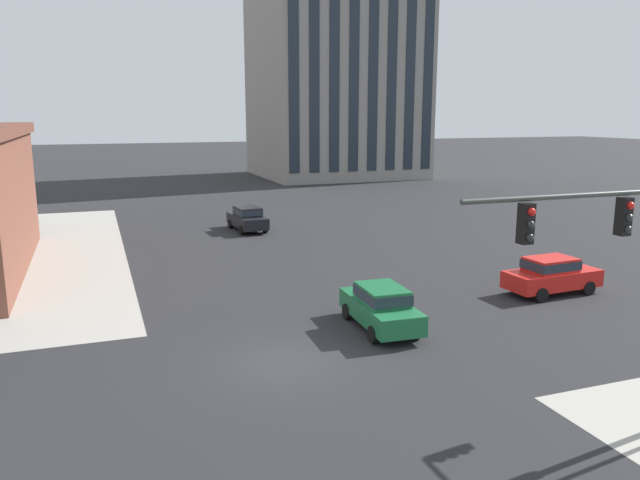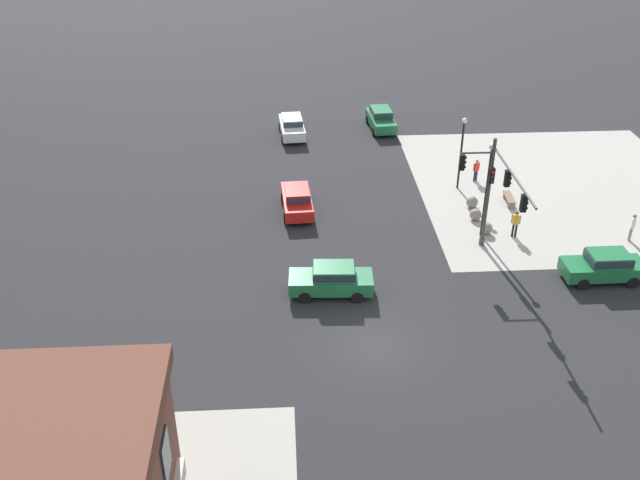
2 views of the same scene
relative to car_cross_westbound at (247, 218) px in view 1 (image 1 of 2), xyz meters
name	(u,v)px [view 1 (image 1 of 2)]	position (x,y,z in m)	size (l,w,h in m)	color
ground_plane	(283,362)	(-4.41, -23.13, -0.92)	(320.00, 320.00, 0.00)	#262628
car_cross_westbound	(247,218)	(0.00, 0.00, 0.00)	(2.11, 4.51, 1.68)	black
car_parked_curb	(381,305)	(-0.01, -21.33, 0.00)	(2.06, 4.48, 1.68)	#1E6B3D
car_main_mid	(552,274)	(9.23, -19.78, 0.00)	(4.49, 2.07, 1.68)	red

